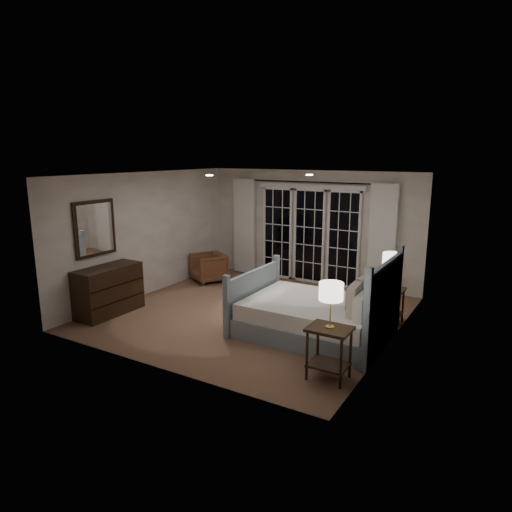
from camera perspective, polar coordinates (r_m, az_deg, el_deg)
The scene contains 20 objects.
floor at distance 8.39m, azimuth -0.49°, elevation -7.18°, with size 5.00×5.00×0.00m, color brown.
ceiling at distance 7.90m, azimuth -0.52°, elevation 10.14°, with size 5.00×5.00×0.00m, color white.
wall_left at distance 9.56m, azimuth -13.44°, elevation 2.71°, with size 0.02×5.00×2.50m, color white.
wall_right at distance 7.11m, azimuth 16.99°, elevation -0.89°, with size 0.02×5.00×2.50m, color white.
wall_back at distance 10.24m, azimuth 6.78°, elevation 3.61°, with size 5.00×0.02×2.50m, color white.
wall_front at distance 6.11m, azimuth -12.76°, elevation -2.85°, with size 5.00×0.02×2.50m, color white.
french_doors at distance 10.23m, azimuth 6.66°, elevation 2.69°, with size 2.50×0.04×2.20m.
curtain_rod at distance 10.04m, azimuth 6.69°, elevation 9.18°, with size 0.03×0.03×3.50m, color black.
curtain_left at distance 10.91m, azimuth -1.44°, elevation 3.73°, with size 0.55×0.10×2.25m, color silver.
curtain_right at distance 9.60m, azimuth 15.50°, elevation 2.02°, with size 0.55×0.10×2.25m, color silver.
downlight_a at distance 8.06m, azimuth 6.68°, elevation 10.03°, with size 0.12×0.12×0.01m, color white.
downlight_b at distance 7.90m, azimuth -5.84°, elevation 10.00°, with size 0.12×0.12×0.01m, color white.
bed at distance 7.38m, azimuth 7.61°, elevation -7.38°, with size 2.28×1.64×1.33m.
nightstand_left at distance 6.00m, azimuth 9.13°, elevation -10.92°, with size 0.54×0.43×0.70m.
nightstand_right at distance 8.17m, azimuth 16.33°, elevation -5.28°, with size 0.47×0.38×0.62m.
lamp_left at distance 5.76m, azimuth 9.37°, elevation -4.45°, with size 0.31×0.31×0.59m.
lamp_right at distance 7.99m, azimuth 16.64°, elevation -0.49°, with size 0.32×0.32×0.61m.
armchair at distance 10.40m, azimuth -5.91°, elevation -1.44°, with size 0.69×0.71×0.65m, color brown.
dresser at distance 8.67m, azimuth -17.94°, elevation -4.10°, with size 0.53×1.24×0.88m.
mirror at distance 8.61m, azimuth -19.49°, elevation 3.26°, with size 0.05×0.85×1.00m.
Camera 1 is at (4.09, -6.75, 2.86)m, focal length 32.00 mm.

